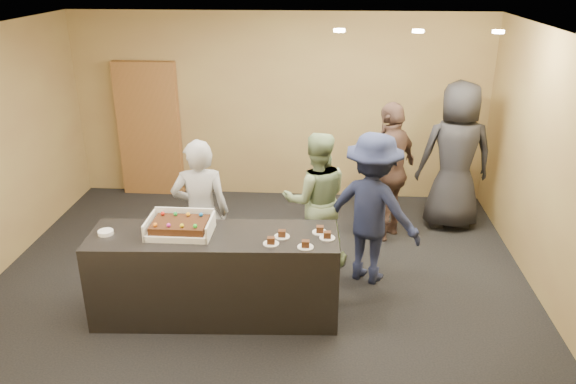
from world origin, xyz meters
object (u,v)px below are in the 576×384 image
object	(u,v)px
sheet_cake	(180,225)
person_server_grey	(201,214)
plate_stack	(106,232)
person_brown_extra	(390,172)
serving_counter	(215,275)
storage_cabinet	(149,130)
person_sage_man	(316,200)
cake_box	(181,229)
person_navy_man	(372,209)
person_dark_suit	(456,156)

from	to	relation	value
sheet_cake	person_server_grey	bearing A→B (deg)	84.08
plate_stack	person_server_grey	bearing A→B (deg)	40.89
person_server_grey	person_brown_extra	bearing A→B (deg)	-158.65
serving_counter	storage_cabinet	xyz separation A→B (m)	(-1.57, 3.13, 0.55)
person_server_grey	person_sage_man	xyz separation A→B (m)	(1.22, 0.53, -0.03)
cake_box	person_server_grey	size ratio (longest dim) A/B	0.37
sheet_cake	serving_counter	bearing A→B (deg)	-0.00
person_navy_man	person_dark_suit	xyz separation A→B (m)	(1.17, 1.45, 0.13)
storage_cabinet	person_brown_extra	world-z (taller)	storage_cabinet
serving_counter	storage_cabinet	size ratio (longest dim) A/B	1.20
plate_stack	person_dark_suit	xyz separation A→B (m)	(3.78, 2.34, 0.06)
person_brown_extra	person_dark_suit	bearing A→B (deg)	150.01
cake_box	person_brown_extra	distance (m)	2.88
serving_counter	sheet_cake	xyz separation A→B (m)	(-0.32, 0.00, 0.55)
storage_cabinet	person_sage_man	world-z (taller)	storage_cabinet
person_sage_man	person_server_grey	bearing A→B (deg)	14.57
plate_stack	person_dark_suit	bearing A→B (deg)	31.80
serving_counter	person_server_grey	world-z (taller)	person_server_grey
person_server_grey	person_sage_man	bearing A→B (deg)	-166.23
storage_cabinet	person_brown_extra	size ratio (longest dim) A/B	1.13
person_sage_man	person_dark_suit	size ratio (longest dim) A/B	0.81
serving_counter	storage_cabinet	distance (m)	3.55
storage_cabinet	cake_box	size ratio (longest dim) A/B	3.27
serving_counter	person_navy_man	distance (m)	1.82
cake_box	sheet_cake	distance (m)	0.06
person_brown_extra	person_server_grey	bearing A→B (deg)	-22.34
person_navy_man	plate_stack	bearing A→B (deg)	45.89
person_sage_man	person_dark_suit	distance (m)	2.12
sheet_cake	person_navy_man	xyz separation A→B (m)	(1.89, 0.83, -0.15)
serving_counter	sheet_cake	distance (m)	0.63
plate_stack	cake_box	bearing A→B (deg)	6.67
cake_box	sheet_cake	world-z (taller)	cake_box
plate_stack	person_brown_extra	bearing A→B (deg)	34.04
plate_stack	person_dark_suit	world-z (taller)	person_dark_suit
cake_box	person_sage_man	bearing A→B (deg)	41.24
person_dark_suit	cake_box	bearing A→B (deg)	31.96
person_brown_extra	person_sage_man	bearing A→B (deg)	-13.79
storage_cabinet	cake_box	bearing A→B (deg)	-68.07
person_dark_suit	person_navy_man	bearing A→B (deg)	46.75
person_navy_man	person_dark_suit	world-z (taller)	person_dark_suit
person_server_grey	person_sage_man	size ratio (longest dim) A/B	1.04
serving_counter	sheet_cake	size ratio (longest dim) A/B	4.59
serving_counter	sheet_cake	world-z (taller)	sheet_cake
person_server_grey	sheet_cake	bearing A→B (deg)	74.23
sheet_cake	plate_stack	world-z (taller)	sheet_cake
person_server_grey	person_sage_man	world-z (taller)	person_server_grey
person_sage_man	person_dark_suit	xyz separation A→B (m)	(1.78, 1.13, 0.18)
sheet_cake	plate_stack	size ratio (longest dim) A/B	3.53
cake_box	person_dark_suit	xyz separation A→B (m)	(3.06, 2.26, 0.04)
serving_counter	person_dark_suit	world-z (taller)	person_dark_suit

